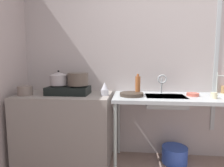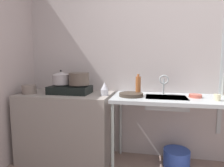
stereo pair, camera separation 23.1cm
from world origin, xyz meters
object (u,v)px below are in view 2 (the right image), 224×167
object	(u,v)px
pot_on_left_burner	(61,78)
bottle_by_sink	(138,86)
stove	(70,89)
bucket_on_floor	(176,158)
percolator	(104,89)
faucet	(164,81)
frying_pan	(131,95)
pot_beside_stove	(29,89)
sink_basin	(166,102)
cup_by_rack	(217,97)
small_bowl_on_drainboard	(195,96)
pot_on_right_burner	(79,79)

from	to	relation	value
pot_on_left_burner	bottle_by_sink	xyz separation A→B (m)	(0.98, 0.05, -0.08)
stove	bucket_on_floor	distance (m)	1.58
pot_on_left_burner	bucket_on_floor	distance (m)	1.76
stove	percolator	size ratio (longest dim) A/B	3.17
faucet	frying_pan	size ratio (longest dim) A/B	0.88
pot_beside_stove	percolator	bearing A→B (deg)	4.80
sink_basin	bottle_by_sink	world-z (taller)	bottle_by_sink
cup_by_rack	small_bowl_on_drainboard	size ratio (longest dim) A/B	0.48
bottle_by_sink	pot_on_right_burner	bearing A→B (deg)	-176.21
faucet	bucket_on_floor	size ratio (longest dim) A/B	0.77
pot_on_left_burner	small_bowl_on_drainboard	bearing A→B (deg)	1.26
cup_by_rack	pot_on_right_burner	bearing A→B (deg)	176.11
stove	bucket_on_floor	bearing A→B (deg)	3.99
pot_beside_stove	bottle_by_sink	bearing A→B (deg)	7.09
bucket_on_floor	pot_on_left_burner	bearing A→B (deg)	-176.34
stove	faucet	distance (m)	1.18
percolator	sink_basin	distance (m)	0.74
faucet	cup_by_rack	distance (m)	0.60
faucet	cup_by_rack	world-z (taller)	faucet
pot_beside_stove	cup_by_rack	size ratio (longest dim) A/B	2.57
frying_pan	bottle_by_sink	world-z (taller)	bottle_by_sink
stove	frying_pan	distance (m)	0.78
sink_basin	bucket_on_floor	distance (m)	0.74
cup_by_rack	percolator	bearing A→B (deg)	176.89
pot_on_left_burner	cup_by_rack	bearing A→B (deg)	-3.36
percolator	bucket_on_floor	world-z (taller)	percolator
pot_on_left_burner	pot_on_right_burner	size ratio (longest dim) A/B	0.86
percolator	bottle_by_sink	bearing A→B (deg)	12.54
percolator	faucet	xyz separation A→B (m)	(0.70, 0.19, 0.09)
pot_beside_stove	pot_on_left_burner	bearing A→B (deg)	17.58
pot_on_right_burner	faucet	world-z (taller)	pot_on_right_burner
pot_on_right_burner	bottle_by_sink	world-z (taller)	pot_on_right_burner
stove	percolator	world-z (taller)	percolator
pot_beside_stove	frying_pan	xyz separation A→B (m)	(1.29, 0.08, -0.04)
bottle_by_sink	small_bowl_on_drainboard	bearing A→B (deg)	-1.14
stove	pot_on_left_burner	bearing A→B (deg)	180.00
stove	pot_on_right_burner	distance (m)	0.18
sink_basin	cup_by_rack	xyz separation A→B (m)	(0.51, -0.10, 0.10)
frying_pan	bucket_on_floor	bearing A→B (deg)	13.75
frying_pan	bucket_on_floor	distance (m)	0.98
faucet	bottle_by_sink	xyz separation A→B (m)	(-0.31, -0.10, -0.05)
pot_beside_stove	bottle_by_sink	distance (m)	1.37
faucet	bucket_on_floor	distance (m)	0.96
percolator	cup_by_rack	xyz separation A→B (m)	(1.23, -0.07, -0.04)
pot_on_left_burner	sink_basin	distance (m)	1.33
pot_on_right_burner	frying_pan	bearing A→B (deg)	-3.70
pot_on_right_burner	cup_by_rack	size ratio (longest dim) A/B	3.74
pot_on_left_burner	pot_beside_stove	world-z (taller)	pot_on_left_burner
stove	bottle_by_sink	bearing A→B (deg)	3.25
sink_basin	bucket_on_floor	bearing A→B (deg)	32.40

